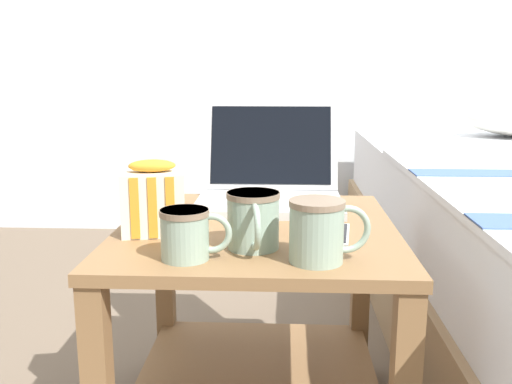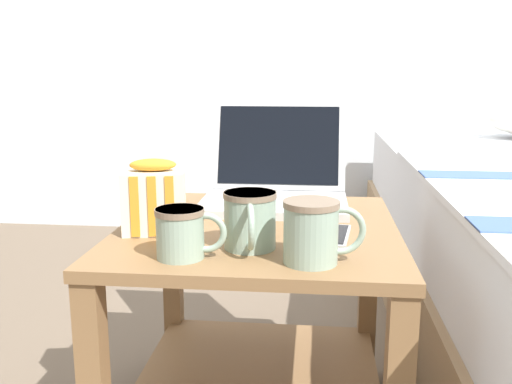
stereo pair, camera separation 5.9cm
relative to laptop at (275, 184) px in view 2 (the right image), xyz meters
name	(u,v)px [view 2 (the right image)]	position (x,y,z in m)	size (l,w,h in m)	color
bedside_table	(258,302)	(-0.02, -0.21, -0.21)	(0.56, 0.60, 0.47)	olive
laptop	(275,184)	(0.00, 0.00, 0.00)	(0.33, 0.31, 0.23)	#B7BABC
mug_front_left	(182,230)	(-0.13, -0.42, 0.00)	(0.12, 0.08, 0.09)	#8CA593
mug_front_right	(313,229)	(0.09, -0.42, 0.01)	(0.14, 0.09, 0.10)	#8CA593
mug_mid_center	(248,218)	(-0.02, -0.36, 0.01)	(0.09, 0.14, 0.10)	#8CA593
snack_bag	(154,199)	(-0.22, -0.27, 0.02)	(0.13, 0.10, 0.14)	silver
cell_phone	(330,236)	(0.12, -0.28, -0.04)	(0.09, 0.15, 0.01)	#B7BABC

